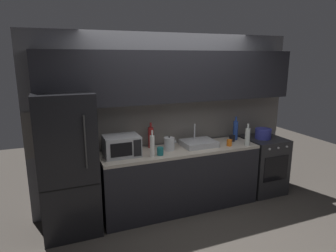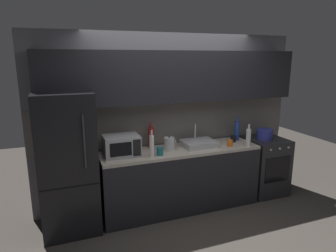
{
  "view_description": "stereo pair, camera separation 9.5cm",
  "coord_description": "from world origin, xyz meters",
  "px_view_note": "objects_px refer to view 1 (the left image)",
  "views": [
    {
      "loc": [
        -1.67,
        -2.74,
        2.17
      ],
      "look_at": [
        -0.19,
        0.9,
        1.25
      ],
      "focal_mm": 31.66,
      "sensor_mm": 36.0,
      "label": 1
    },
    {
      "loc": [
        -1.58,
        -2.77,
        2.17
      ],
      "look_at": [
        -0.19,
        0.9,
        1.25
      ],
      "focal_mm": 31.66,
      "sensor_mm": 36.0,
      "label": 2
    }
  ],
  "objects_px": {
    "kettle": "(169,144)",
    "wine_bottle_white": "(152,146)",
    "wine_bottle_clear": "(247,136)",
    "wine_bottle_blue": "(235,130)",
    "oven_range": "(263,165)",
    "mug_dark": "(232,138)",
    "cooking_pot": "(263,134)",
    "refrigerator": "(68,164)",
    "wine_bottle_red": "(151,137)",
    "mug_teal": "(160,151)",
    "microwave": "(122,146)",
    "mug_orange": "(229,143)"
  },
  "relations": [
    {
      "from": "mug_dark",
      "to": "cooking_pot",
      "type": "distance_m",
      "value": 0.55
    },
    {
      "from": "wine_bottle_blue",
      "to": "wine_bottle_clear",
      "type": "relative_size",
      "value": 1.13
    },
    {
      "from": "oven_range",
      "to": "cooking_pot",
      "type": "height_order",
      "value": "cooking_pot"
    },
    {
      "from": "refrigerator",
      "to": "wine_bottle_red",
      "type": "bearing_deg",
      "value": 10.66
    },
    {
      "from": "refrigerator",
      "to": "mug_dark",
      "type": "relative_size",
      "value": 18.62
    },
    {
      "from": "kettle",
      "to": "mug_teal",
      "type": "height_order",
      "value": "kettle"
    },
    {
      "from": "wine_bottle_white",
      "to": "cooking_pot",
      "type": "xyz_separation_m",
      "value": [
        1.92,
        0.17,
        -0.07
      ]
    },
    {
      "from": "microwave",
      "to": "oven_range",
      "type": "bearing_deg",
      "value": -0.49
    },
    {
      "from": "wine_bottle_blue",
      "to": "cooking_pot",
      "type": "xyz_separation_m",
      "value": [
        0.44,
        -0.12,
        -0.07
      ]
    },
    {
      "from": "refrigerator",
      "to": "wine_bottle_red",
      "type": "height_order",
      "value": "refrigerator"
    },
    {
      "from": "refrigerator",
      "to": "wine_bottle_clear",
      "type": "xyz_separation_m",
      "value": [
        2.5,
        -0.21,
        0.15
      ]
    },
    {
      "from": "refrigerator",
      "to": "wine_bottle_red",
      "type": "xyz_separation_m",
      "value": [
        1.15,
        0.22,
        0.17
      ]
    },
    {
      "from": "wine_bottle_clear",
      "to": "kettle",
      "type": "bearing_deg",
      "value": 169.21
    },
    {
      "from": "refrigerator",
      "to": "mug_teal",
      "type": "height_order",
      "value": "refrigerator"
    },
    {
      "from": "wine_bottle_red",
      "to": "mug_teal",
      "type": "xyz_separation_m",
      "value": [
        0.0,
        -0.37,
        -0.1
      ]
    },
    {
      "from": "oven_range",
      "to": "mug_dark",
      "type": "xyz_separation_m",
      "value": [
        -0.58,
        0.05,
        0.5
      ]
    },
    {
      "from": "wine_bottle_red",
      "to": "microwave",
      "type": "bearing_deg",
      "value": -157.17
    },
    {
      "from": "microwave",
      "to": "wine_bottle_clear",
      "type": "bearing_deg",
      "value": -7.16
    },
    {
      "from": "wine_bottle_clear",
      "to": "mug_teal",
      "type": "bearing_deg",
      "value": 177.43
    },
    {
      "from": "wine_bottle_clear",
      "to": "refrigerator",
      "type": "bearing_deg",
      "value": 175.2
    },
    {
      "from": "kettle",
      "to": "cooking_pot",
      "type": "relative_size",
      "value": 0.8
    },
    {
      "from": "wine_bottle_clear",
      "to": "mug_dark",
      "type": "distance_m",
      "value": 0.29
    },
    {
      "from": "oven_range",
      "to": "mug_orange",
      "type": "xyz_separation_m",
      "value": [
        -0.76,
        -0.14,
        0.5
      ]
    },
    {
      "from": "wine_bottle_blue",
      "to": "mug_dark",
      "type": "distance_m",
      "value": 0.17
    },
    {
      "from": "microwave",
      "to": "wine_bottle_white",
      "type": "relative_size",
      "value": 1.31
    },
    {
      "from": "microwave",
      "to": "mug_dark",
      "type": "xyz_separation_m",
      "value": [
        1.73,
        0.03,
        -0.09
      ]
    },
    {
      "from": "refrigerator",
      "to": "wine_bottle_clear",
      "type": "bearing_deg",
      "value": -4.8
    },
    {
      "from": "wine_bottle_clear",
      "to": "mug_orange",
      "type": "relative_size",
      "value": 3.48
    },
    {
      "from": "kettle",
      "to": "cooking_pot",
      "type": "xyz_separation_m",
      "value": [
        1.6,
        -0.01,
        -0.01
      ]
    },
    {
      "from": "oven_range",
      "to": "mug_teal",
      "type": "xyz_separation_m",
      "value": [
        -1.84,
        -0.15,
        0.5
      ]
    },
    {
      "from": "mug_dark",
      "to": "wine_bottle_red",
      "type": "bearing_deg",
      "value": 172.57
    },
    {
      "from": "kettle",
      "to": "wine_bottle_white",
      "type": "bearing_deg",
      "value": -150.06
    },
    {
      "from": "oven_range",
      "to": "kettle",
      "type": "height_order",
      "value": "kettle"
    },
    {
      "from": "microwave",
      "to": "cooking_pot",
      "type": "xyz_separation_m",
      "value": [
        2.27,
        -0.02,
        -0.05
      ]
    },
    {
      "from": "kettle",
      "to": "mug_teal",
      "type": "xyz_separation_m",
      "value": [
        -0.19,
        -0.16,
        -0.04
      ]
    },
    {
      "from": "wine_bottle_white",
      "to": "mug_orange",
      "type": "bearing_deg",
      "value": 1.65
    },
    {
      "from": "kettle",
      "to": "wine_bottle_red",
      "type": "xyz_separation_m",
      "value": [
        -0.2,
        0.21,
        0.06
      ]
    },
    {
      "from": "mug_dark",
      "to": "wine_bottle_blue",
      "type": "bearing_deg",
      "value": 34.73
    },
    {
      "from": "cooking_pot",
      "to": "oven_range",
      "type": "bearing_deg",
      "value": -1.91
    },
    {
      "from": "wine_bottle_red",
      "to": "mug_dark",
      "type": "distance_m",
      "value": 1.28
    },
    {
      "from": "wine_bottle_red",
      "to": "mug_teal",
      "type": "height_order",
      "value": "wine_bottle_red"
    },
    {
      "from": "oven_range",
      "to": "microwave",
      "type": "relative_size",
      "value": 1.96
    },
    {
      "from": "microwave",
      "to": "mug_teal",
      "type": "xyz_separation_m",
      "value": [
        0.47,
        -0.17,
        -0.08
      ]
    },
    {
      "from": "wine_bottle_clear",
      "to": "wine_bottle_blue",
      "type": "bearing_deg",
      "value": 86.4
    },
    {
      "from": "mug_dark",
      "to": "cooking_pot",
      "type": "relative_size",
      "value": 0.37
    },
    {
      "from": "kettle",
      "to": "microwave",
      "type": "bearing_deg",
      "value": 179.16
    },
    {
      "from": "mug_teal",
      "to": "wine_bottle_blue",
      "type": "bearing_deg",
      "value": 11.39
    },
    {
      "from": "mug_orange",
      "to": "wine_bottle_red",
      "type": "bearing_deg",
      "value": 161.98
    },
    {
      "from": "oven_range",
      "to": "kettle",
      "type": "distance_m",
      "value": 1.73
    },
    {
      "from": "oven_range",
      "to": "wine_bottle_blue",
      "type": "bearing_deg",
      "value": 165.29
    }
  ]
}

